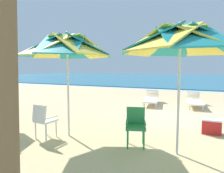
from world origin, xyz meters
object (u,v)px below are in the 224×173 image
at_px(beach_umbrella_0, 180,41).
at_px(sun_lounger_0, 194,100).
at_px(plastic_chair_1, 44,119).
at_px(sun_lounger_1, 151,98).
at_px(plastic_chair_0, 136,124).
at_px(beach_umbrella_1, 67,47).
at_px(cooler_box, 211,126).

distance_m(beach_umbrella_0, sun_lounger_0, 6.07).
height_order(plastic_chair_1, sun_lounger_1, plastic_chair_1).
relative_size(plastic_chair_0, beach_umbrella_1, 0.32).
distance_m(plastic_chair_1, sun_lounger_0, 6.92).
height_order(beach_umbrella_1, plastic_chair_1, beach_umbrella_1).
distance_m(sun_lounger_0, sun_lounger_1, 1.94).
bearing_deg(plastic_chair_0, beach_umbrella_0, -7.40).
height_order(plastic_chair_1, sun_lounger_0, plastic_chair_1).
bearing_deg(plastic_chair_1, beach_umbrella_1, 44.10).
xyz_separation_m(beach_umbrella_0, cooler_box, (0.68, 1.75, -2.09)).
height_order(beach_umbrella_0, cooler_box, beach_umbrella_0).
xyz_separation_m(beach_umbrella_0, sun_lounger_1, (-1.83, 5.48, -2.01)).
height_order(beach_umbrella_1, cooler_box, beach_umbrella_1).
height_order(plastic_chair_0, beach_umbrella_1, beach_umbrella_1).
relative_size(beach_umbrella_1, sun_lounger_1, 1.21).
relative_size(beach_umbrella_1, plastic_chair_1, 3.09).
relative_size(plastic_chair_0, sun_lounger_1, 0.39).
xyz_separation_m(plastic_chair_0, plastic_chair_1, (-2.23, -0.50, 0.00)).
distance_m(beach_umbrella_0, sun_lounger_1, 6.12).
bearing_deg(plastic_chair_1, plastic_chair_0, 12.54).
height_order(beach_umbrella_0, beach_umbrella_1, beach_umbrella_1).
bearing_deg(plastic_chair_0, sun_lounger_0, 79.65).
bearing_deg(sun_lounger_1, sun_lounger_0, 7.25).
bearing_deg(cooler_box, beach_umbrella_1, -153.45).
xyz_separation_m(beach_umbrella_1, cooler_box, (3.40, 1.70, -2.08)).
relative_size(beach_umbrella_0, sun_lounger_1, 1.20).
relative_size(beach_umbrella_0, plastic_chair_1, 3.08).
xyz_separation_m(beach_umbrella_0, beach_umbrella_1, (-2.72, 0.05, -0.01)).
height_order(plastic_chair_0, sun_lounger_0, plastic_chair_0).
distance_m(sun_lounger_0, cooler_box, 4.02).
relative_size(plastic_chair_1, sun_lounger_0, 0.39).
relative_size(plastic_chair_0, sun_lounger_0, 0.39).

